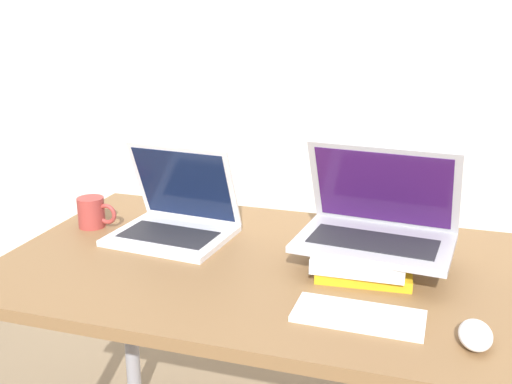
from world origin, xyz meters
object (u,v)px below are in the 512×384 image
Objects in this scene: mug at (93,212)px; wireless_keyboard at (359,316)px; laptop_left at (176,218)px; laptop_on_books at (377,224)px; mouse at (475,335)px; book_stack at (364,257)px.

wireless_keyboard is at bearing -20.75° from mug.
laptop_left reaches higher than mug.
laptop_left is 0.55m from laptop_on_books.
mouse is at bearing -23.83° from laptop_left.
book_stack is (0.52, -0.06, -0.02)m from laptop_left.
mug is at bearing 159.25° from wireless_keyboard.
mug reaches higher than book_stack.
mouse is (0.25, -0.28, -0.01)m from book_stack.
laptop_left is at bearing 2.14° from mug.
mug is at bearing -177.86° from laptop_left.
laptop_left is at bearing 150.19° from wireless_keyboard.
mug is (-0.26, -0.01, -0.01)m from laptop_left.
laptop_left is at bearing 156.17° from mouse.
book_stack is 0.09m from laptop_on_books.
laptop_left reaches higher than mouse.
laptop_left is at bearing 173.09° from book_stack.
laptop_on_books is 3.49× the size of mouse.
book_stack is 2.26× the size of mug.
wireless_keyboard is at bearing -29.81° from laptop_left.
laptop_left is 1.23× the size of book_stack.
laptop_on_books is 0.29m from wireless_keyboard.
mouse is at bearing -17.87° from mug.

